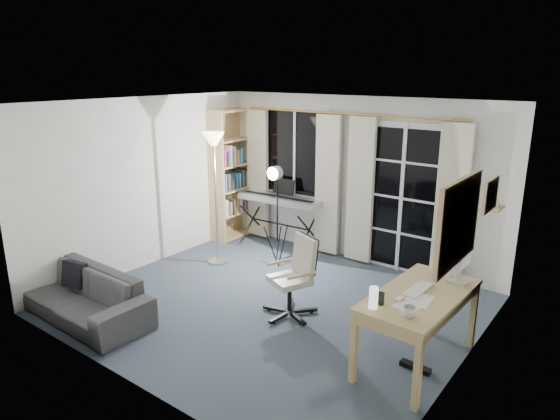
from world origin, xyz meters
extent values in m
cube|color=#384552|center=(0.00, 0.00, -0.01)|extent=(4.50, 4.00, 0.02)
cube|color=white|center=(-1.05, 1.98, 1.50)|extent=(1.20, 0.06, 1.40)
cube|color=black|center=(-1.05, 1.95, 1.50)|extent=(1.10, 0.02, 1.30)
cube|color=white|center=(-1.05, 1.94, 1.50)|extent=(0.04, 0.03, 1.30)
cube|color=white|center=(0.75, 1.98, 1.02)|extent=(1.32, 0.06, 2.11)
cube|color=black|center=(0.45, 1.95, 1.02)|extent=(0.55, 0.02, 1.95)
cube|color=black|center=(1.05, 1.95, 1.02)|extent=(0.55, 0.02, 1.95)
cube|color=white|center=(0.75, 1.94, 1.02)|extent=(0.05, 0.04, 2.05)
cube|color=white|center=(0.75, 1.94, 0.55)|extent=(1.15, 0.03, 0.03)
cube|color=white|center=(0.75, 1.94, 1.05)|extent=(1.15, 0.03, 0.03)
cube|color=white|center=(0.75, 1.94, 1.55)|extent=(1.15, 0.03, 0.03)
cylinder|color=gold|center=(-0.15, 1.90, 2.15)|extent=(3.50, 0.03, 0.03)
cube|color=beige|center=(-1.75, 1.88, 1.08)|extent=(0.40, 0.07, 2.10)
cube|color=beige|center=(-0.40, 1.88, 1.08)|extent=(0.40, 0.07, 2.10)
cube|color=beige|center=(0.15, 1.88, 1.08)|extent=(0.40, 0.07, 2.10)
cube|color=beige|center=(1.45, 1.88, 1.08)|extent=(0.40, 0.07, 2.10)
cube|color=tan|center=(-2.09, 1.24, 1.07)|extent=(0.34, 0.04, 2.15)
cube|color=tan|center=(-2.09, 2.21, 1.07)|extent=(0.34, 0.04, 2.15)
cube|color=tan|center=(-2.25, 1.73, 1.07)|extent=(0.04, 0.97, 2.15)
cube|color=tan|center=(-2.09, 1.73, 0.03)|extent=(0.35, 0.97, 0.03)
cube|color=tan|center=(-2.09, 1.73, 0.43)|extent=(0.35, 0.97, 0.03)
cube|color=tan|center=(-2.09, 1.73, 0.84)|extent=(0.35, 0.97, 0.03)
cube|color=tan|center=(-2.09, 1.73, 1.25)|extent=(0.35, 0.97, 0.03)
cube|color=tan|center=(-2.09, 1.73, 1.65)|extent=(0.35, 0.97, 0.03)
cube|color=tan|center=(-2.09, 1.73, 2.12)|extent=(0.35, 0.97, 0.03)
cube|color=silver|center=(-2.07, 1.33, 0.58)|extent=(0.24, 0.07, 0.28)
cube|color=#B08E49|center=(-2.07, 1.44, 0.55)|extent=(0.24, 0.05, 0.22)
cube|color=#3C3C3C|center=(-2.07, 1.52, 0.57)|extent=(0.24, 0.04, 0.25)
cube|color=#B08E49|center=(-2.07, 1.61, 0.60)|extent=(0.24, 0.04, 0.32)
cube|color=silver|center=(-2.07, 1.69, 0.57)|extent=(0.24, 0.06, 0.25)
cube|color=#BE3674|center=(-2.07, 1.79, 0.57)|extent=(0.24, 0.04, 0.26)
cube|color=teal|center=(-2.07, 1.87, 0.57)|extent=(0.24, 0.05, 0.26)
cube|color=#B08E49|center=(-2.07, 1.96, 0.57)|extent=(0.24, 0.04, 0.25)
cube|color=#BE3674|center=(-2.07, 2.04, 0.57)|extent=(0.24, 0.06, 0.26)
cube|color=#3C3C3C|center=(-2.07, 2.14, 0.58)|extent=(0.24, 0.03, 0.28)
cube|color=teal|center=(-2.07, 1.33, 1.00)|extent=(0.24, 0.04, 0.29)
cube|color=#3C3C3C|center=(-2.07, 1.41, 1.00)|extent=(0.24, 0.06, 0.29)
cube|color=#3C3C3C|center=(-2.07, 1.51, 0.98)|extent=(0.24, 0.04, 0.25)
cube|color=teal|center=(-2.07, 1.60, 0.97)|extent=(0.24, 0.04, 0.23)
cube|color=teal|center=(-2.07, 1.67, 0.98)|extent=(0.24, 0.04, 0.25)
cube|color=#3C3C3C|center=(-2.07, 1.75, 1.00)|extent=(0.24, 0.04, 0.29)
cube|color=#3C3C3C|center=(-2.07, 1.83, 0.97)|extent=(0.24, 0.05, 0.23)
cube|color=#BEC64A|center=(-2.07, 1.92, 0.98)|extent=(0.24, 0.05, 0.25)
cube|color=#B08E49|center=(-2.07, 2.01, 0.98)|extent=(0.24, 0.03, 0.26)
cube|color=#3C3C3C|center=(-2.07, 2.09, 0.98)|extent=(0.24, 0.03, 0.25)
cube|color=#BE3674|center=(-2.07, 1.33, 1.41)|extent=(0.24, 0.04, 0.30)
cube|color=#3C3C3C|center=(-2.07, 1.41, 1.38)|extent=(0.24, 0.03, 0.23)
cube|color=silver|center=(-2.07, 1.49, 1.42)|extent=(0.24, 0.04, 0.32)
cube|color=silver|center=(-2.07, 1.56, 1.41)|extent=(0.24, 0.04, 0.29)
cube|color=#B08E49|center=(-2.07, 1.64, 1.38)|extent=(0.24, 0.04, 0.24)
cube|color=teal|center=(-2.07, 1.72, 1.38)|extent=(0.24, 0.05, 0.25)
cylinder|color=#B2B2B7|center=(-1.48, 0.60, 0.02)|extent=(0.34, 0.34, 0.03)
cylinder|color=#B2B2B7|center=(-1.48, 0.60, 0.91)|extent=(0.04, 0.04, 1.77)
cone|color=#FFE5B2|center=(-1.48, 0.60, 1.83)|extent=(0.37, 0.37, 0.18)
cylinder|color=black|center=(-1.69, 1.68, 0.38)|extent=(0.06, 0.68, 0.61)
cylinder|color=black|center=(-1.69, 1.68, 0.38)|extent=(0.06, 0.68, 0.61)
cylinder|color=black|center=(-0.61, 1.72, 0.38)|extent=(0.06, 0.68, 0.61)
cylinder|color=black|center=(-0.61, 1.72, 0.38)|extent=(0.06, 0.68, 0.61)
cylinder|color=black|center=(-1.15, 1.70, 0.38)|extent=(1.08, 0.08, 0.03)
cube|color=silver|center=(-1.15, 1.70, 0.79)|extent=(1.42, 0.42, 0.10)
cube|color=white|center=(-1.15, 1.61, 0.83)|extent=(1.30, 0.21, 0.02)
cube|color=black|center=(-1.15, 1.66, 0.84)|extent=(1.26, 0.14, 0.01)
cube|color=black|center=(-1.16, 1.81, 0.97)|extent=(0.38, 0.09, 0.23)
cylinder|color=black|center=(-0.67, 1.12, 0.27)|extent=(0.03, 0.23, 0.59)
cylinder|color=black|center=(-0.81, 1.21, 0.27)|extent=(0.20, 0.14, 0.60)
cylinder|color=black|center=(-0.82, 1.04, 0.27)|extent=(0.21, 0.12, 0.60)
cylinder|color=black|center=(-0.77, 1.12, 0.85)|extent=(0.03, 0.03, 1.03)
cylinder|color=silver|center=(-0.77, 1.08, 1.36)|extent=(0.20, 0.12, 0.20)
cylinder|color=white|center=(-0.77, 1.01, 1.36)|extent=(0.17, 0.03, 0.17)
cube|color=black|center=(0.51, -0.16, 0.04)|extent=(0.28, 0.15, 0.04)
cylinder|color=black|center=(0.58, -0.19, 0.02)|extent=(0.06, 0.06, 0.04)
cube|color=black|center=(0.46, 0.06, 0.04)|extent=(0.22, 0.24, 0.04)
cylinder|color=black|center=(0.51, 0.11, 0.02)|extent=(0.06, 0.06, 0.04)
cube|color=black|center=(0.23, 0.08, 0.04)|extent=(0.18, 0.26, 0.04)
cylinder|color=black|center=(0.20, 0.14, 0.02)|extent=(0.06, 0.06, 0.04)
cube|color=black|center=(0.14, -0.13, 0.04)|extent=(0.28, 0.11, 0.04)
cylinder|color=black|center=(0.08, -0.15, 0.02)|extent=(0.06, 0.06, 0.04)
cube|color=black|center=(0.32, -0.28, 0.04)|extent=(0.07, 0.28, 0.04)
cylinder|color=black|center=(0.31, -0.35, 0.02)|extent=(0.06, 0.06, 0.04)
cylinder|color=black|center=(0.33, -0.09, 0.25)|extent=(0.07, 0.07, 0.35)
cube|color=beige|center=(0.33, -0.09, 0.44)|extent=(0.53, 0.53, 0.07)
cube|color=beige|center=(0.41, 0.09, 0.71)|extent=(0.40, 0.25, 0.46)
cube|color=black|center=(0.42, 0.12, 0.72)|extent=(0.38, 0.23, 0.43)
cylinder|color=tan|center=(0.13, 0.02, 0.58)|extent=(0.17, 0.34, 0.04)
cylinder|color=tan|center=(0.55, -0.16, 0.58)|extent=(0.17, 0.34, 0.04)
cube|color=tan|center=(1.88, -0.14, 0.72)|extent=(0.75, 1.41, 0.04)
cube|color=tan|center=(1.88, -0.14, 0.65)|extent=(0.71, 1.37, 0.10)
cube|color=tan|center=(1.54, -0.78, 0.35)|extent=(0.06, 0.06, 0.70)
cube|color=tan|center=(2.15, -0.81, 0.35)|extent=(0.06, 0.06, 0.70)
cube|color=tan|center=(1.61, 0.52, 0.35)|extent=(0.06, 0.06, 0.70)
cube|color=tan|center=(2.22, 0.49, 0.35)|extent=(0.06, 0.06, 0.70)
cube|color=silver|center=(2.08, 0.31, 0.75)|extent=(0.18, 0.13, 0.01)
cube|color=silver|center=(2.08, 0.31, 0.88)|extent=(0.04, 0.03, 0.22)
cube|color=silver|center=(2.08, 0.31, 1.03)|extent=(0.06, 0.53, 0.33)
cube|color=black|center=(2.06, 0.31, 1.03)|extent=(0.03, 0.49, 0.30)
cube|color=white|center=(1.84, -0.09, 0.75)|extent=(0.16, 0.42, 0.02)
cube|color=white|center=(1.77, -0.39, 0.75)|extent=(0.06, 0.10, 0.02)
cube|color=white|center=(1.93, -0.29, 0.74)|extent=(0.24, 0.31, 0.01)
cube|color=white|center=(1.89, -0.49, 0.74)|extent=(0.22, 0.17, 0.00)
cube|color=black|center=(1.69, -0.58, 0.80)|extent=(0.05, 0.04, 0.12)
cylinder|color=white|center=(1.66, -0.68, 0.84)|extent=(0.08, 0.08, 0.20)
cube|color=black|center=(1.93, -0.25, 0.02)|extent=(0.30, 0.09, 0.05)
imported|color=silver|center=(1.98, -0.64, 0.80)|extent=(0.13, 0.10, 0.12)
cube|color=tan|center=(2.23, -0.35, 1.55)|extent=(0.04, 0.94, 0.74)
cube|color=white|center=(2.21, -0.35, 1.55)|extent=(0.01, 0.84, 0.64)
cube|color=tan|center=(2.23, 0.55, 1.60)|extent=(0.03, 0.42, 0.32)
cube|color=#4B9667|center=(2.21, 0.55, 1.60)|extent=(0.00, 0.36, 0.26)
cube|color=tan|center=(2.16, 1.05, 1.35)|extent=(0.16, 0.30, 0.02)
cone|color=beige|center=(2.16, 1.05, 1.44)|extent=(0.12, 0.12, 0.15)
imported|color=#333436|center=(-1.55, -1.55, 0.36)|extent=(1.85, 0.57, 0.72)
cube|color=black|center=(-1.81, -1.46, 0.42)|extent=(0.33, 0.21, 0.32)
camera|label=1|loc=(3.40, -4.34, 2.76)|focal=32.00mm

